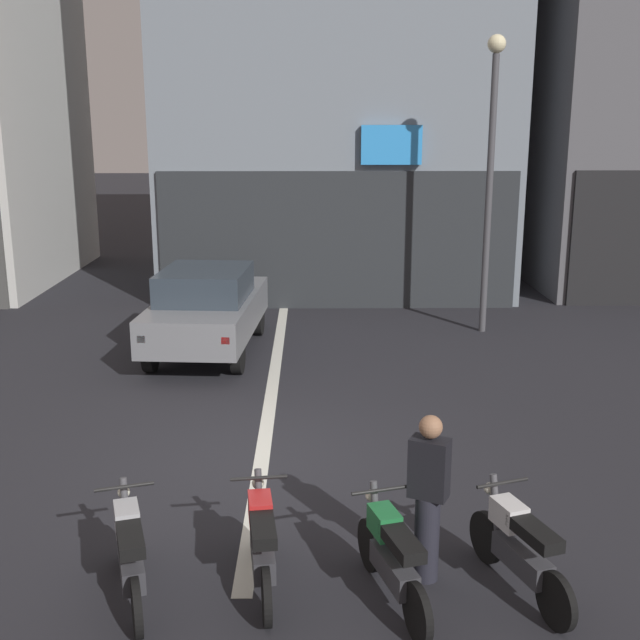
{
  "coord_description": "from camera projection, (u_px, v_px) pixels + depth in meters",
  "views": [
    {
      "loc": [
        0.65,
        -9.42,
        4.28
      ],
      "look_at": [
        0.78,
        2.0,
        1.4
      ],
      "focal_mm": 44.13,
      "sensor_mm": 36.0,
      "label": 1
    }
  ],
  "objects": [
    {
      "name": "motorcycle_red_row_left_mid",
      "position": [
        262.0,
        542.0,
        7.37
      ],
      "size": [
        0.55,
        1.67,
        0.98
      ],
      "color": "black",
      "rests_on": "ground"
    },
    {
      "name": "lane_centre_line",
      "position": [
        279.0,
        339.0,
        15.99
      ],
      "size": [
        0.2,
        18.0,
        0.01
      ],
      "primitive_type": "cube",
      "color": "silver",
      "rests_on": "ground"
    },
    {
      "name": "motorcycle_silver_row_leftmost",
      "position": [
        130.0,
        552.0,
        7.2
      ],
      "size": [
        0.64,
        1.62,
        0.98
      ],
      "color": "black",
      "rests_on": "ground"
    },
    {
      "name": "motorcycle_white_row_right_mid",
      "position": [
        519.0,
        547.0,
        7.28
      ],
      "size": [
        0.68,
        1.6,
        0.98
      ],
      "color": "black",
      "rests_on": "ground"
    },
    {
      "name": "motorcycle_green_row_centre",
      "position": [
        392.0,
        556.0,
        7.12
      ],
      "size": [
        0.63,
        1.62,
        0.98
      ],
      "color": "black",
      "rests_on": "ground"
    },
    {
      "name": "person_by_motorcycles",
      "position": [
        428.0,
        497.0,
        7.39
      ],
      "size": [
        0.42,
        0.35,
        1.67
      ],
      "color": "#23232D",
      "rests_on": "ground"
    },
    {
      "name": "car_grey_crossing_near",
      "position": [
        207.0,
        307.0,
        14.85
      ],
      "size": [
        2.06,
        4.22,
        1.64
      ],
      "color": "black",
      "rests_on": "ground"
    },
    {
      "name": "street_lamp",
      "position": [
        491.0,
        153.0,
        15.69
      ],
      "size": [
        0.36,
        0.36,
        5.93
      ],
      "color": "#47474C",
      "rests_on": "ground"
    },
    {
      "name": "ground_plane",
      "position": [
        261.0,
        463.0,
        10.17
      ],
      "size": [
        120.0,
        120.0,
        0.0
      ],
      "primitive_type": "plane",
      "color": "#232328"
    }
  ]
}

